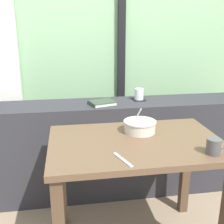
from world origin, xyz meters
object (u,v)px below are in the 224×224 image
fork_utensil (123,160)px  ceramic_mug (214,146)px  juice_glass (139,95)px  soup_bowl (140,126)px  breakfast_table (136,160)px  coaster_square (139,100)px  closed_book (102,103)px

fork_utensil → ceramic_mug: 0.49m
juice_glass → soup_bowl: bearing=-103.8°
breakfast_table → coaster_square: coaster_square is taller
breakfast_table → coaster_square: size_ratio=10.14×
breakfast_table → coaster_square: 0.75m
juice_glass → fork_utensil: juice_glass is taller
fork_utensil → coaster_square: bearing=51.3°
soup_bowl → juice_glass: bearing=76.2°
soup_bowl → ceramic_mug: bearing=-50.4°
soup_bowl → fork_utensil: soup_bowl is taller
soup_bowl → closed_book: bearing=110.8°
closed_book → ceramic_mug: ceramic_mug is taller
coaster_square → fork_utensil: coaster_square is taller
closed_book → ceramic_mug: 0.97m
juice_glass → soup_bowl: soup_bowl is taller
closed_book → coaster_square: bearing=16.6°
closed_book → fork_utensil: (-0.00, -0.83, -0.07)m
coaster_square → ceramic_mug: (0.16, -0.93, -0.02)m
breakfast_table → soup_bowl: size_ratio=4.94×
soup_bowl → fork_utensil: bearing=-116.5°
breakfast_table → closed_book: bearing=101.7°
coaster_square → soup_bowl: (-0.14, -0.56, -0.02)m
breakfast_table → ceramic_mug: ceramic_mug is taller
fork_utensil → soup_bowl: bearing=43.8°
juice_glass → closed_book: bearing=-163.4°
juice_glass → ceramic_mug: 0.95m
juice_glass → breakfast_table: bearing=-105.5°
soup_bowl → fork_utensil: size_ratio=1.21×
coaster_square → closed_book: (-0.32, -0.09, 0.01)m
soup_bowl → fork_utensil: 0.41m
breakfast_table → fork_utensil: bearing=-118.7°
breakfast_table → closed_book: (-0.12, 0.60, 0.20)m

